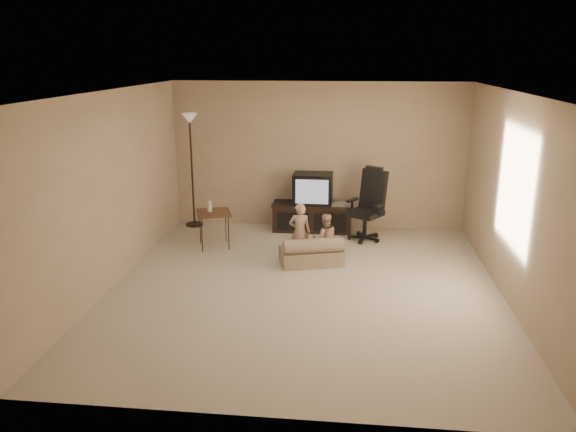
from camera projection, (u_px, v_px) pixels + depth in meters
The scene contains 9 objects.
floor at pixel (305, 287), 7.31m from camera, with size 5.50×5.50×0.00m, color beige.
room_shell at pixel (306, 173), 6.89m from camera, with size 5.50×5.50×5.50m.
tv_stand at pixel (313, 207), 9.59m from camera, with size 1.39×0.52×0.99m.
office_chair at pixel (368, 214), 9.13m from camera, with size 0.76×0.76×1.19m.
side_table at pixel (213, 213), 8.72m from camera, with size 0.65×0.65×0.77m.
floor_lamp at pixel (191, 145), 9.58m from camera, with size 0.31×0.31×1.97m.
child_sofa at pixel (312, 253), 8.06m from camera, with size 0.98×0.72×0.43m.
toddler_left at pixel (300, 232), 8.17m from camera, with size 0.32×0.23×0.87m, color tan.
toddler_right at pixel (325, 239), 8.08m from camera, with size 0.36×0.20×0.74m, color tan.
Camera 1 is at (0.52, -6.75, 2.93)m, focal length 35.00 mm.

